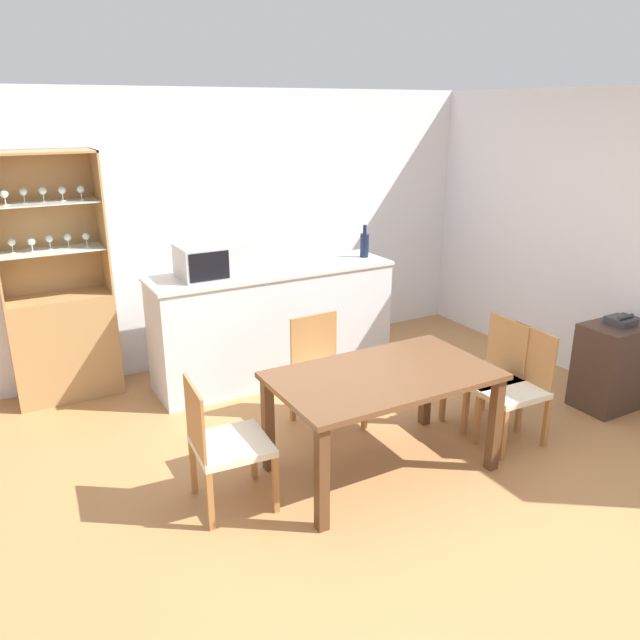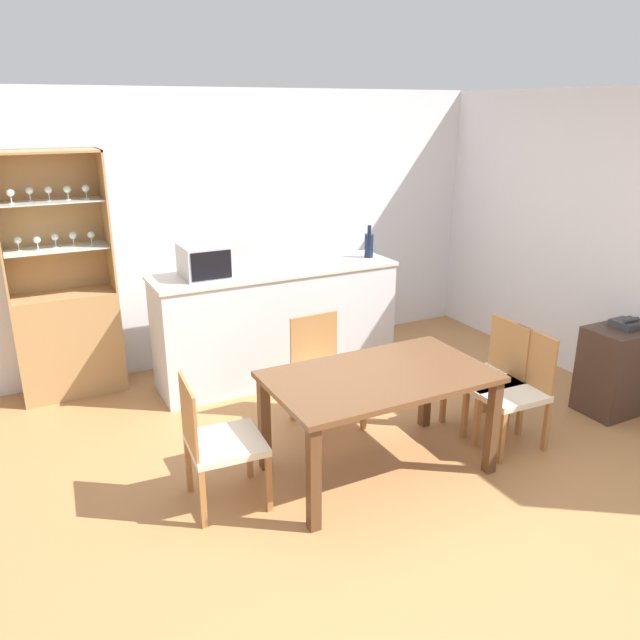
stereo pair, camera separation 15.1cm
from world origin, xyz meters
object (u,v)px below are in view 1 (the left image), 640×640
object	(u,v)px
telephone	(621,320)
side_cabinet	(614,365)
display_cabinet	(63,329)
dining_chair_side_left_far	(224,444)
dining_chair_side_right_near	(513,387)
wine_bottle	(364,244)
dining_chair_head_far	(325,372)
dining_chair_side_right_far	(488,374)
microwave	(210,261)
dining_table	(383,387)

from	to	relation	value
telephone	side_cabinet	bearing A→B (deg)	-122.00
display_cabinet	dining_chair_side_left_far	size ratio (longest dim) A/B	2.42
display_cabinet	dining_chair_side_right_near	distance (m)	3.68
display_cabinet	dining_chair_side_right_near	world-z (taller)	display_cabinet
wine_bottle	telephone	bearing A→B (deg)	-57.05
dining_chair_side_right_near	dining_chair_head_far	bearing A→B (deg)	52.08
display_cabinet	dining_chair_side_right_far	xyz separation A→B (m)	(2.77, -2.16, -0.17)
dining_chair_side_right_far	side_cabinet	bearing A→B (deg)	-100.25
display_cabinet	dining_chair_side_right_far	bearing A→B (deg)	-37.99
dining_chair_side_right_near	dining_chair_side_left_far	distance (m)	2.17
dining_chair_side_left_far	wine_bottle	world-z (taller)	wine_bottle
dining_chair_side_left_far	wine_bottle	size ratio (longest dim) A/B	2.78
side_cabinet	dining_chair_head_far	bearing A→B (deg)	158.00
dining_chair_side_right_near	dining_chair_head_far	xyz separation A→B (m)	(-1.08, 0.91, 0.00)
microwave	telephone	bearing A→B (deg)	-35.02
dining_chair_side_right_near	telephone	distance (m)	1.21
microwave	wine_bottle	xyz separation A→B (m)	(1.53, -0.03, -0.02)
telephone	display_cabinet	bearing A→B (deg)	148.49
display_cabinet	microwave	xyz separation A→B (m)	(1.17, -0.47, 0.56)
microwave	display_cabinet	bearing A→B (deg)	157.92
dining_chair_side_left_far	dining_table	bearing A→B (deg)	87.12
display_cabinet	dining_chair_side_left_far	world-z (taller)	display_cabinet
dining_chair_side_right_near	telephone	xyz separation A→B (m)	(1.16, 0.01, 0.32)
dining_chair_head_far	side_cabinet	world-z (taller)	dining_chair_head_far
dining_chair_side_right_near	wine_bottle	world-z (taller)	wine_bottle
display_cabinet	dining_chair_head_far	size ratio (longest dim) A/B	2.42
dining_table	dining_chair_side_left_far	size ratio (longest dim) A/B	1.72
dining_table	dining_chair_side_right_far	size ratio (longest dim) A/B	1.72
side_cabinet	telephone	bearing A→B (deg)	58.00
dining_chair_head_far	telephone	world-z (taller)	dining_chair_head_far
dining_chair_side_left_far	wine_bottle	bearing A→B (deg)	132.74
microwave	side_cabinet	bearing A→B (deg)	-35.18
wine_bottle	microwave	bearing A→B (deg)	178.98
dining_chair_side_right_far	telephone	size ratio (longest dim) A/B	4.39
dining_chair_side_right_far	dining_chair_side_right_near	world-z (taller)	same
wine_bottle	telephone	size ratio (longest dim) A/B	1.58
dining_table	dining_chair_side_left_far	world-z (taller)	dining_chair_side_left_far
dining_table	dining_chair_head_far	distance (m)	0.80
dining_table	side_cabinet	distance (m)	2.25
side_cabinet	telephone	distance (m)	0.39
dining_chair_side_right_far	dining_chair_head_far	world-z (taller)	same
dining_chair_side_right_far	dining_chair_side_right_near	bearing A→B (deg)	-177.78
wine_bottle	side_cabinet	world-z (taller)	wine_bottle
dining_chair_side_right_near	display_cabinet	bearing A→B (deg)	50.98
dining_chair_side_left_far	wine_bottle	distance (m)	2.75
dining_chair_side_right_far	telephone	world-z (taller)	dining_chair_side_right_far
dining_chair_side_right_far	dining_chair_side_right_near	distance (m)	0.26
dining_table	wine_bottle	xyz separation A→B (m)	(1.00, 1.79, 0.52)
display_cabinet	dining_chair_head_far	world-z (taller)	display_cabinet
microwave	dining_table	bearing A→B (deg)	-73.91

